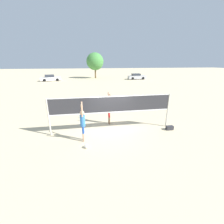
{
  "coord_description": "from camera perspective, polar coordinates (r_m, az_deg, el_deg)",
  "views": [
    {
      "loc": [
        -1.58,
        -8.93,
        4.33
      ],
      "look_at": [
        0.0,
        0.0,
        1.28
      ],
      "focal_mm": 24.0,
      "sensor_mm": 36.0,
      "label": 1
    }
  ],
  "objects": [
    {
      "name": "parked_car_mid",
      "position": [
        39.16,
        -22.38,
        11.84
      ],
      "size": [
        4.82,
        2.67,
        1.45
      ],
      "rotation": [
        0.0,
        0.0,
        0.22
      ],
      "color": "silver",
      "rests_on": "ground_plane"
    },
    {
      "name": "parked_car_near",
      "position": [
        40.34,
        9.38,
        13.12
      ],
      "size": [
        4.54,
        1.94,
        1.45
      ],
      "rotation": [
        0.0,
        0.0,
        0.02
      ],
      "color": "#B7B7BC",
      "rests_on": "ground_plane"
    },
    {
      "name": "volleyball_net",
      "position": [
        9.45,
        0.0,
        2.25
      ],
      "size": [
        7.83,
        0.1,
        2.33
      ],
      "color": "beige",
      "rests_on": "ground_plane"
    },
    {
      "name": "player_spiker",
      "position": [
        8.46,
        -11.13,
        -3.54
      ],
      "size": [
        0.28,
        0.72,
        2.25
      ],
      "rotation": [
        0.0,
        0.0,
        1.57
      ],
      "color": "tan",
      "rests_on": "ground_plane"
    },
    {
      "name": "volleyball",
      "position": [
        8.2,
        -9.66,
        -12.65
      ],
      "size": [
        0.23,
        0.23,
        0.23
      ],
      "color": "white",
      "rests_on": "ground_plane"
    },
    {
      "name": "player_blocker",
      "position": [
        10.65,
        -1.13,
        1.62
      ],
      "size": [
        0.28,
        0.73,
        2.3
      ],
      "rotation": [
        0.0,
        0.0,
        -1.57
      ],
      "color": "#8C664C",
      "rests_on": "ground_plane"
    },
    {
      "name": "gear_bag",
      "position": [
        10.78,
        21.11,
        -5.64
      ],
      "size": [
        0.47,
        0.25,
        0.27
      ],
      "color": "#2D2D33",
      "rests_on": "ground_plane"
    },
    {
      "name": "tree_left_cluster",
      "position": [
        42.81,
        -6.49,
        18.57
      ],
      "size": [
        4.6,
        4.6,
        6.72
      ],
      "color": "brown",
      "rests_on": "ground_plane"
    },
    {
      "name": "ground_plane",
      "position": [
        10.05,
        0.0,
        -6.94
      ],
      "size": [
        200.0,
        200.0,
        0.0
      ],
      "primitive_type": "plane",
      "color": "beige"
    }
  ]
}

